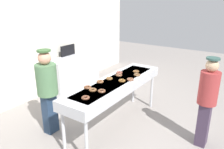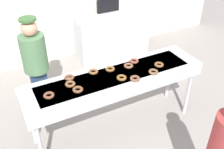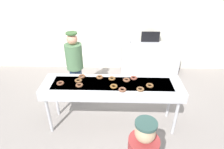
% 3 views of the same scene
% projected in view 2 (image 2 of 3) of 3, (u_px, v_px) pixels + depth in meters
% --- Properties ---
extents(ground_plane, '(16.00, 16.00, 0.00)m').
position_uv_depth(ground_plane, '(115.00, 126.00, 4.10)').
color(ground_plane, gray).
extents(fryer_conveyor, '(2.55, 0.65, 0.98)m').
position_uv_depth(fryer_conveyor, '(115.00, 81.00, 3.61)').
color(fryer_conveyor, '#B7BABF').
rests_on(fryer_conveyor, ground).
extents(chocolate_donut_0, '(0.16, 0.16, 0.04)m').
position_uv_depth(chocolate_donut_0, '(93.00, 72.00, 3.59)').
color(chocolate_donut_0, brown).
rests_on(chocolate_donut_0, fryer_conveyor).
extents(chocolate_donut_1, '(0.19, 0.19, 0.04)m').
position_uv_depth(chocolate_donut_1, '(159.00, 65.00, 3.74)').
color(chocolate_donut_1, brown).
rests_on(chocolate_donut_1, fryer_conveyor).
extents(chocolate_donut_2, '(0.18, 0.18, 0.04)m').
position_uv_depth(chocolate_donut_2, '(129.00, 66.00, 3.72)').
color(chocolate_donut_2, brown).
rests_on(chocolate_donut_2, fryer_conveyor).
extents(chocolate_donut_3, '(0.19, 0.19, 0.04)m').
position_uv_depth(chocolate_donut_3, '(135.00, 79.00, 3.45)').
color(chocolate_donut_3, brown).
rests_on(chocolate_donut_3, fryer_conveyor).
extents(chocolate_donut_4, '(0.14, 0.14, 0.04)m').
position_uv_depth(chocolate_donut_4, '(49.00, 95.00, 3.16)').
color(chocolate_donut_4, brown).
rests_on(chocolate_donut_4, fryer_conveyor).
extents(chocolate_donut_5, '(0.19, 0.19, 0.04)m').
position_uv_depth(chocolate_donut_5, '(153.00, 72.00, 3.59)').
color(chocolate_donut_5, brown).
rests_on(chocolate_donut_5, fryer_conveyor).
extents(chocolate_donut_6, '(0.16, 0.16, 0.04)m').
position_uv_depth(chocolate_donut_6, '(110.00, 69.00, 3.65)').
color(chocolate_donut_6, brown).
rests_on(chocolate_donut_6, fryer_conveyor).
extents(chocolate_donut_7, '(0.14, 0.14, 0.04)m').
position_uv_depth(chocolate_donut_7, '(69.00, 77.00, 3.47)').
color(chocolate_donut_7, brown).
rests_on(chocolate_donut_7, fryer_conveyor).
extents(chocolate_donut_8, '(0.19, 0.19, 0.04)m').
position_uv_depth(chocolate_donut_8, '(122.00, 78.00, 3.47)').
color(chocolate_donut_8, brown).
rests_on(chocolate_donut_8, fryer_conveyor).
extents(chocolate_donut_9, '(0.18, 0.18, 0.04)m').
position_uv_depth(chocolate_donut_9, '(70.00, 84.00, 3.35)').
color(chocolate_donut_9, brown).
rests_on(chocolate_donut_9, fryer_conveyor).
extents(chocolate_donut_10, '(0.17, 0.17, 0.04)m').
position_uv_depth(chocolate_donut_10, '(78.00, 90.00, 3.25)').
color(chocolate_donut_10, brown).
rests_on(chocolate_donut_10, fryer_conveyor).
extents(chocolate_donut_11, '(0.16, 0.16, 0.04)m').
position_uv_depth(chocolate_donut_11, '(134.00, 61.00, 3.83)').
color(chocolate_donut_11, brown).
rests_on(chocolate_donut_11, fryer_conveyor).
extents(worker_baker, '(0.38, 0.38, 1.62)m').
position_uv_depth(worker_baker, '(35.00, 61.00, 3.92)').
color(worker_baker, '#1F324B').
rests_on(worker_baker, ground).
extents(prep_counter, '(1.61, 0.51, 0.94)m').
position_uv_depth(prep_counter, '(112.00, 36.00, 5.74)').
color(prep_counter, '#B7BABF').
rests_on(prep_counter, ground).
extents(paper_cup_0, '(0.09, 0.09, 0.13)m').
position_uv_depth(paper_cup_0, '(84.00, 16.00, 5.27)').
color(paper_cup_0, white).
rests_on(paper_cup_0, prep_counter).
extents(paper_cup_1, '(0.09, 0.09, 0.13)m').
position_uv_depth(paper_cup_1, '(130.00, 6.00, 5.74)').
color(paper_cup_1, white).
rests_on(paper_cup_1, prep_counter).
extents(paper_cup_2, '(0.09, 0.09, 0.13)m').
position_uv_depth(paper_cup_2, '(81.00, 18.00, 5.17)').
color(paper_cup_2, white).
rests_on(paper_cup_2, prep_counter).
extents(menu_display, '(0.51, 0.04, 0.29)m').
position_uv_depth(menu_display, '(108.00, 5.00, 5.55)').
color(menu_display, black).
rests_on(menu_display, prep_counter).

